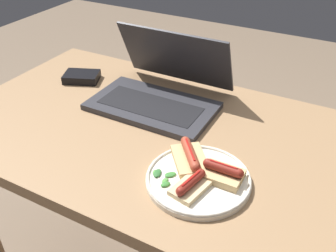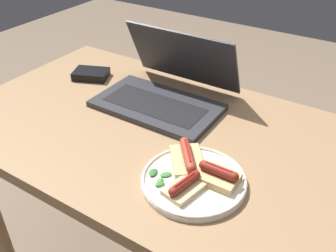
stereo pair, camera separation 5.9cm
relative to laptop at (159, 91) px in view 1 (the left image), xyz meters
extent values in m
cube|color=#93704C|center=(0.14, -0.13, -0.06)|extent=(1.34, 0.70, 0.04)
cylinder|color=#93704C|center=(-0.46, 0.14, -0.42)|extent=(0.05, 0.05, 0.69)
cube|color=#2D2D33|center=(0.00, -0.04, -0.03)|extent=(0.38, 0.22, 0.02)
cube|color=black|center=(0.00, -0.06, -0.02)|extent=(0.31, 0.12, 0.00)
cube|color=#2D2D33|center=(0.00, 0.11, 0.07)|extent=(0.38, 0.09, 0.19)
cube|color=#192347|center=(0.00, 0.10, 0.08)|extent=(0.34, 0.08, 0.17)
cylinder|color=silver|center=(0.26, -0.28, -0.03)|extent=(0.24, 0.24, 0.01)
torus|color=silver|center=(0.26, -0.28, -0.02)|extent=(0.24, 0.24, 0.01)
cube|color=#D6B784|center=(0.26, -0.32, -0.02)|extent=(0.08, 0.10, 0.01)
cylinder|color=maroon|center=(0.26, -0.32, 0.00)|extent=(0.03, 0.08, 0.02)
sphere|color=maroon|center=(0.27, -0.28, 0.00)|extent=(0.02, 0.02, 0.02)
sphere|color=maroon|center=(0.25, -0.36, 0.00)|extent=(0.02, 0.02, 0.02)
cylinder|color=red|center=(0.26, -0.32, 0.01)|extent=(0.02, 0.06, 0.01)
cube|color=tan|center=(0.31, -0.25, -0.02)|extent=(0.09, 0.07, 0.02)
cylinder|color=maroon|center=(0.31, -0.25, 0.00)|extent=(0.08, 0.02, 0.02)
sphere|color=maroon|center=(0.35, -0.25, 0.00)|extent=(0.02, 0.02, 0.02)
sphere|color=maroon|center=(0.27, -0.25, 0.00)|extent=(0.02, 0.02, 0.02)
cylinder|color=red|center=(0.31, -0.25, 0.01)|extent=(0.06, 0.01, 0.00)
cube|color=tan|center=(0.22, -0.23, -0.02)|extent=(0.13, 0.14, 0.01)
cylinder|color=#9E3D28|center=(0.22, -0.23, 0.00)|extent=(0.08, 0.09, 0.02)
sphere|color=#9E3D28|center=(0.25, -0.27, 0.00)|extent=(0.02, 0.02, 0.02)
sphere|color=#9E3D28|center=(0.19, -0.20, 0.00)|extent=(0.02, 0.02, 0.02)
cylinder|color=red|center=(0.22, -0.23, 0.01)|extent=(0.06, 0.07, 0.01)
ellipsoid|color=#4C8E3D|center=(0.20, -0.32, -0.02)|extent=(0.01, 0.02, 0.01)
ellipsoid|color=#387A33|center=(0.21, -0.34, -0.02)|extent=(0.02, 0.03, 0.01)
ellipsoid|color=#4C8E3D|center=(0.16, -0.31, -0.02)|extent=(0.02, 0.02, 0.01)
ellipsoid|color=#387A33|center=(0.20, -0.30, -0.02)|extent=(0.03, 0.03, 0.01)
ellipsoid|color=#2D662D|center=(0.17, -0.31, -0.02)|extent=(0.02, 0.03, 0.01)
cube|color=black|center=(-0.31, 0.00, -0.03)|extent=(0.14, 0.12, 0.03)
camera|label=1|loc=(0.51, -0.88, 0.55)|focal=40.00mm
camera|label=2|loc=(0.56, -0.85, 0.55)|focal=40.00mm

